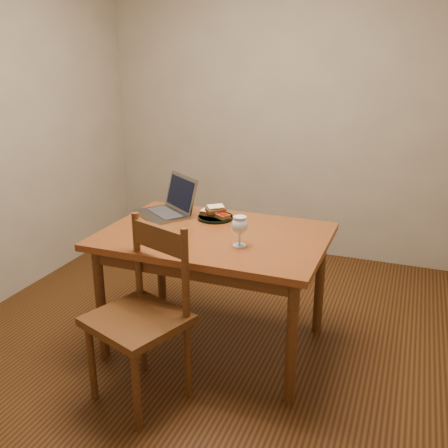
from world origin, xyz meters
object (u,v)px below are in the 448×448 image
(table, at_px, (215,247))
(chair, at_px, (141,308))
(plate, at_px, (215,218))
(laptop, at_px, (170,204))
(milk_glass, at_px, (240,231))

(table, distance_m, chair, 0.63)
(plate, distance_m, laptop, 0.32)
(chair, relative_size, milk_glass, 3.31)
(plate, bearing_deg, chair, -94.73)
(milk_glass, bearing_deg, laptop, 148.50)
(chair, bearing_deg, table, 94.65)
(laptop, bearing_deg, chair, -37.51)
(milk_glass, xyz_separation_m, laptop, (-0.61, 0.37, -0.02))
(chair, bearing_deg, plate, 105.13)
(chair, height_order, milk_glass, chair)
(table, height_order, plate, plate)
(table, distance_m, plate, 0.28)
(milk_glass, bearing_deg, chair, -128.89)
(chair, xyz_separation_m, laptop, (-0.24, 0.83, 0.29))
(chair, height_order, laptop, laptop)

